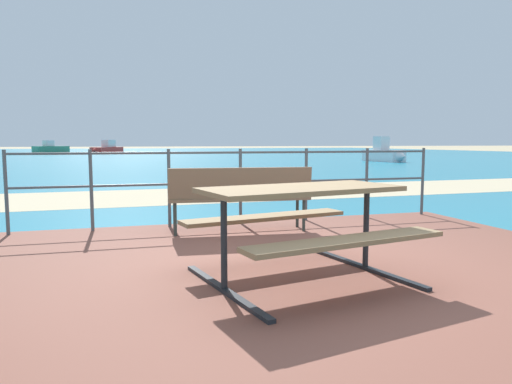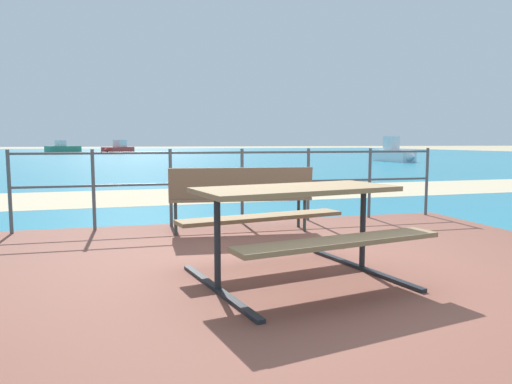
% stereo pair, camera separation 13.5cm
% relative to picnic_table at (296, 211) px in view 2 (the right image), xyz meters
% --- Properties ---
extents(ground_plane, '(240.00, 240.00, 0.00)m').
position_rel_picnic_table_xyz_m(ground_plane, '(0.21, 0.39, -0.64)').
color(ground_plane, tan).
extents(patio_paving, '(6.40, 5.20, 0.06)m').
position_rel_picnic_table_xyz_m(patio_paving, '(0.21, 0.39, -0.61)').
color(patio_paving, brown).
rests_on(patio_paving, ground).
extents(sea_water, '(90.00, 90.00, 0.01)m').
position_rel_picnic_table_xyz_m(sea_water, '(0.21, 40.39, -0.63)').
color(sea_water, teal).
rests_on(sea_water, ground).
extents(beach_strip, '(54.07, 4.83, 0.01)m').
position_rel_picnic_table_xyz_m(beach_strip, '(0.21, 6.96, -0.63)').
color(beach_strip, beige).
rests_on(beach_strip, ground).
extents(picnic_table, '(1.88, 1.76, 0.77)m').
position_rel_picnic_table_xyz_m(picnic_table, '(0.00, 0.00, 0.00)').
color(picnic_table, '#8C704C').
rests_on(picnic_table, patio_paving).
extents(park_bench, '(1.81, 0.58, 0.83)m').
position_rel_picnic_table_xyz_m(park_bench, '(0.04, 2.14, -0.08)').
color(park_bench, '#7A6047').
rests_on(park_bench, patio_paving).
extents(railing_fence, '(5.94, 0.04, 1.04)m').
position_rel_picnic_table_xyz_m(railing_fence, '(0.21, 2.79, 0.06)').
color(railing_fence, '#4C5156').
rests_on(railing_fence, patio_paving).
extents(boat_near, '(3.52, 5.20, 1.41)m').
position_rel_picnic_table_xyz_m(boat_near, '(-2.40, 51.65, -0.17)').
color(boat_near, red).
rests_on(boat_near, sea_water).
extents(boat_mid, '(1.32, 3.56, 1.52)m').
position_rel_picnic_table_xyz_m(boat_mid, '(14.20, 21.93, -0.16)').
color(boat_mid, silver).
rests_on(boat_mid, sea_water).
extents(boat_far, '(3.93, 3.28, 1.34)m').
position_rel_picnic_table_xyz_m(boat_far, '(-8.25, 52.85, -0.19)').
color(boat_far, '#338466').
rests_on(boat_far, sea_water).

